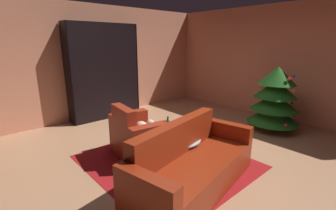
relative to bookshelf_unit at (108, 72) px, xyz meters
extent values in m
plane|color=#AB7A56|center=(2.64, -0.14, -1.13)|extent=(7.49, 7.49, 0.00)
cube|color=tan|center=(2.64, 3.01, 0.22)|extent=(5.86, 0.06, 2.70)
cube|color=tan|center=(-0.26, -0.14, 0.22)|extent=(0.06, 6.36, 2.70)
cube|color=maroon|center=(2.75, -0.52, -1.13)|extent=(2.42, 2.18, 0.01)
cube|color=black|center=(0.17, -0.11, 0.00)|extent=(0.03, 1.73, 2.26)
cube|color=black|center=(-0.01, 0.75, 0.00)|extent=(0.39, 0.03, 2.26)
cube|color=black|center=(-0.01, -0.96, 0.00)|extent=(0.39, 0.03, 2.26)
cube|color=black|center=(-0.01, -0.11, -1.12)|extent=(0.36, 1.68, 0.03)
cube|color=black|center=(-0.01, -0.11, -0.67)|extent=(0.36, 1.68, 0.03)
cube|color=black|center=(-0.01, -0.11, -0.22)|extent=(0.36, 1.68, 0.02)
cube|color=black|center=(-0.01, -0.11, 0.22)|extent=(0.36, 1.68, 0.02)
cube|color=black|center=(-0.01, -0.11, 0.67)|extent=(0.36, 1.68, 0.02)
cube|color=black|center=(-0.01, -0.11, 1.12)|extent=(0.36, 1.68, 0.03)
cube|color=black|center=(-0.16, -0.11, 0.15)|extent=(0.05, 1.12, 0.71)
cube|color=black|center=(-0.14, -0.11, 0.15)|extent=(0.03, 1.15, 0.74)
cube|color=orange|center=(-0.07, 0.67, -0.96)|extent=(0.25, 0.04, 0.29)
cube|color=red|center=(-0.10, 0.62, -0.94)|extent=(0.20, 0.03, 0.33)
cube|color=#337A3E|center=(-0.09, 0.58, -0.97)|extent=(0.22, 0.04, 0.28)
cube|color=gold|center=(-0.11, 0.54, -0.97)|extent=(0.18, 0.03, 0.26)
cube|color=#A4A790|center=(-0.06, 0.50, -0.95)|extent=(0.27, 0.04, 0.31)
cube|color=navy|center=(-0.10, 0.44, -0.91)|extent=(0.20, 0.05, 0.38)
cube|color=#B0B388|center=(-0.10, 0.39, -0.98)|extent=(0.19, 0.04, 0.24)
cube|color=red|center=(-0.07, 0.35, -0.99)|extent=(0.25, 0.04, 0.23)
cube|color=#B2A798|center=(-0.09, 0.30, -0.93)|extent=(0.22, 0.04, 0.35)
cube|color=gold|center=(-0.09, 0.70, -0.49)|extent=(0.21, 0.03, 0.34)
cube|color=#307231|center=(-0.08, 0.66, -0.54)|extent=(0.24, 0.04, 0.24)
cube|color=#A79A9F|center=(-0.06, 0.62, -0.52)|extent=(0.27, 0.04, 0.28)
cube|color=#0A6B8C|center=(-0.07, 0.58, -0.48)|extent=(0.26, 0.03, 0.34)
cube|color=orange|center=(-0.10, 0.53, -0.51)|extent=(0.19, 0.04, 0.29)
cube|color=#4D3732|center=(-0.07, 0.50, -0.53)|extent=(0.26, 0.03, 0.24)
cube|color=#402627|center=(-0.07, 0.70, 0.85)|extent=(0.25, 0.04, 0.34)
cube|color=orange|center=(-0.10, 0.66, 0.81)|extent=(0.19, 0.05, 0.24)
cube|color=gold|center=(-0.11, 0.60, 0.86)|extent=(0.18, 0.05, 0.35)
cube|color=gold|center=(-0.09, 0.55, 0.87)|extent=(0.21, 0.03, 0.38)
cube|color=#11548A|center=(-0.09, 0.50, 0.84)|extent=(0.22, 0.05, 0.31)
cube|color=#BDB29C|center=(-0.09, 0.45, 0.84)|extent=(0.22, 0.05, 0.31)
cube|color=#855B8E|center=(-0.07, 0.39, 0.80)|extent=(0.26, 0.05, 0.23)
cube|color=#10649B|center=(-0.08, 0.34, 0.86)|extent=(0.23, 0.03, 0.35)
cube|color=maroon|center=(2.32, -0.72, -0.93)|extent=(0.71, 0.75, 0.40)
cube|color=maroon|center=(2.28, -0.98, -0.49)|extent=(0.63, 0.23, 0.48)
cube|color=maroon|center=(2.71, -0.78, -0.80)|extent=(0.27, 0.69, 0.66)
cube|color=maroon|center=(1.92, -0.67, -0.80)|extent=(0.27, 0.69, 0.66)
ellipsoid|color=#C5A895|center=(2.29, -0.65, -0.64)|extent=(0.30, 0.22, 0.18)
sphere|color=#C5A895|center=(2.37, -0.54, -0.58)|extent=(0.13, 0.13, 0.13)
cube|color=maroon|center=(3.52, -0.71, -0.93)|extent=(1.06, 1.80, 0.40)
cube|color=maroon|center=(3.23, -0.77, -0.51)|extent=(0.48, 1.69, 0.44)
cube|color=maroon|center=(3.70, -1.62, -0.81)|extent=(0.78, 0.29, 0.64)
cube|color=maroon|center=(3.35, 0.19, -0.81)|extent=(0.78, 0.29, 0.64)
cylinder|color=black|center=(3.14, -0.49, -0.91)|extent=(0.04, 0.04, 0.44)
cylinder|color=black|center=(2.84, -0.32, -0.91)|extent=(0.04, 0.04, 0.44)
cylinder|color=black|center=(2.87, -0.66, -0.91)|extent=(0.04, 0.04, 0.44)
cylinder|color=silver|center=(2.95, -0.49, -0.68)|extent=(0.71, 0.71, 0.02)
cube|color=#B82E1F|center=(2.93, -0.47, -0.66)|extent=(0.22, 0.15, 0.02)
cube|color=#DCC452|center=(2.93, -0.47, -0.64)|extent=(0.21, 0.11, 0.03)
cube|color=#B9371D|center=(2.93, -0.47, -0.61)|extent=(0.16, 0.16, 0.03)
cube|color=#3D4497|center=(2.93, -0.47, -0.58)|extent=(0.15, 0.14, 0.02)
cube|color=#355190|center=(2.94, -0.47, -0.56)|extent=(0.15, 0.12, 0.02)
cylinder|color=#1D522F|center=(2.76, -0.50, -0.56)|extent=(0.06, 0.06, 0.21)
cylinder|color=#1D522F|center=(2.76, -0.50, -0.42)|extent=(0.02, 0.02, 0.07)
cylinder|color=brown|center=(3.19, 2.13, -1.05)|extent=(0.08, 0.08, 0.16)
cone|color=#1E5B1C|center=(3.19, 2.13, -0.78)|extent=(1.06, 1.06, 0.37)
cone|color=#1E5B1C|center=(3.19, 2.13, -0.51)|extent=(0.96, 0.96, 0.37)
cone|color=#1E5B1C|center=(3.19, 2.13, -0.23)|extent=(0.85, 0.85, 0.37)
cone|color=#1E5B1C|center=(3.19, 2.13, 0.04)|extent=(0.75, 0.75, 0.37)
sphere|color=red|center=(3.47, 2.00, 0.01)|extent=(0.07, 0.07, 0.07)
sphere|color=red|center=(3.56, 1.91, -0.88)|extent=(0.06, 0.06, 0.06)
sphere|color=blue|center=(3.49, 2.17, 0.06)|extent=(0.06, 0.06, 0.06)
sphere|color=blue|center=(3.62, 2.16, -0.83)|extent=(0.05, 0.05, 0.05)
sphere|color=yellow|center=(3.54, 2.10, -0.22)|extent=(0.06, 0.06, 0.06)
sphere|color=red|center=(3.51, 2.42, -0.80)|extent=(0.07, 0.07, 0.07)
sphere|color=red|center=(3.44, 2.43, -0.55)|extent=(0.05, 0.05, 0.05)
camera|label=1|loc=(5.31, -2.77, 0.72)|focal=25.40mm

